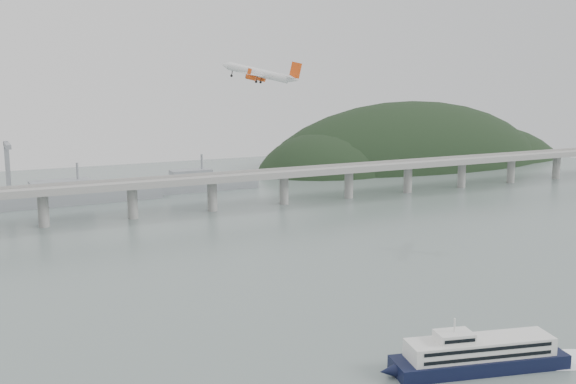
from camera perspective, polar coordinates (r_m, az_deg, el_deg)
ground at (r=241.64m, az=5.97°, el=-10.46°), size 900.00×900.00×0.00m
bridge at (r=414.19m, az=-9.20°, el=0.54°), size 800.00×22.00×23.90m
headland at (r=670.81m, az=11.20°, el=0.81°), size 365.00×155.00×156.00m
ferry at (r=206.70m, az=15.91°, el=-13.10°), size 83.45×30.07×15.99m
airliner at (r=319.07m, az=-2.38°, el=10.00°), size 32.12×33.19×11.54m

